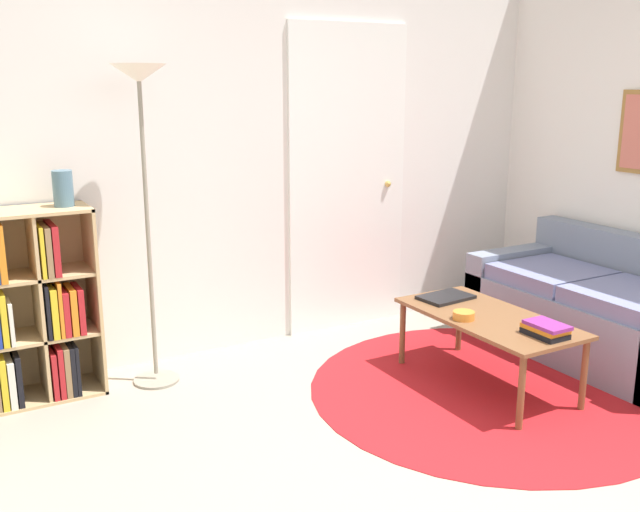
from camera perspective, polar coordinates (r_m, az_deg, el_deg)
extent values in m
cube|color=silver|center=(4.63, -5.04, 8.62)|extent=(7.34, 0.05, 2.60)
cube|color=white|center=(4.94, 2.26, 6.04)|extent=(0.91, 0.02, 2.09)
sphere|color=tan|center=(5.11, 5.46, 5.76)|extent=(0.04, 0.04, 0.04)
cylinder|color=#B2191E|center=(4.26, 13.57, -10.31)|extent=(2.08, 2.08, 0.01)
cube|color=tan|center=(4.23, -17.66, -3.15)|extent=(0.02, 0.34, 1.06)
cube|color=tan|center=(4.34, -22.92, -10.47)|extent=(0.90, 0.34, 0.02)
cube|color=tan|center=(4.32, -23.84, -3.33)|extent=(0.90, 0.02, 1.06)
cube|color=tan|center=(4.18, -21.63, -3.66)|extent=(0.02, 0.32, 1.02)
cube|color=tan|center=(4.22, -23.37, -6.12)|extent=(0.86, 0.32, 0.02)
cube|color=tan|center=(4.12, -23.81, -1.65)|extent=(0.86, 0.32, 0.02)
cube|color=gold|center=(4.23, -24.08, -9.04)|extent=(0.03, 0.22, 0.28)
cube|color=silver|center=(4.23, -23.53, -9.13)|extent=(0.03, 0.21, 0.26)
cube|color=black|center=(4.25, -23.07, -8.82)|extent=(0.03, 0.25, 0.28)
cube|color=#B21E23|center=(4.26, -20.63, -8.70)|extent=(0.03, 0.22, 0.26)
cube|color=#B21E23|center=(4.26, -20.19, -8.46)|extent=(0.03, 0.23, 0.29)
cube|color=olive|center=(4.27, -19.76, -8.42)|extent=(0.03, 0.23, 0.28)
cube|color=black|center=(4.28, -19.38, -8.34)|extent=(0.02, 0.25, 0.28)
cube|color=black|center=(4.29, -19.08, -8.25)|extent=(0.02, 0.26, 0.28)
cube|color=gold|center=(4.11, -24.06, -4.52)|extent=(0.03, 0.20, 0.28)
cube|color=silver|center=(4.12, -23.58, -4.79)|extent=(0.02, 0.20, 0.23)
cube|color=black|center=(4.12, -21.08, -4.04)|extent=(0.02, 0.19, 0.30)
cube|color=gold|center=(4.16, -20.70, -4.02)|extent=(0.03, 0.25, 0.27)
cube|color=orange|center=(4.13, -20.20, -3.88)|extent=(0.02, 0.19, 0.30)
cube|color=#B21E23|center=(4.15, -19.82, -4.17)|extent=(0.03, 0.21, 0.25)
cube|color=orange|center=(4.16, -19.28, -4.04)|extent=(0.03, 0.21, 0.26)
cube|color=#B21E23|center=(4.16, -18.76, -3.98)|extent=(0.03, 0.21, 0.25)
cube|color=orange|center=(4.02, -24.23, 0.31)|extent=(0.03, 0.20, 0.30)
cube|color=gold|center=(4.07, -21.54, 0.49)|extent=(0.02, 0.25, 0.27)
cube|color=olive|center=(4.07, -21.09, 0.49)|extent=(0.03, 0.24, 0.27)
cube|color=#B21E23|center=(4.09, -20.60, 0.61)|extent=(0.03, 0.27, 0.27)
cylinder|color=gray|center=(4.36, -12.94, -9.62)|extent=(0.27, 0.27, 0.01)
cylinder|color=gray|center=(4.09, -13.61, 1.98)|extent=(0.02, 0.02, 1.71)
cone|color=white|center=(4.01, -14.31, 13.99)|extent=(0.30, 0.30, 0.10)
cube|color=gray|center=(4.90, 21.10, -5.04)|extent=(0.82, 1.56, 0.42)
cube|color=gray|center=(5.11, 23.64, -2.60)|extent=(0.16, 1.56, 0.75)
cube|color=gray|center=(5.32, 15.39, -2.34)|extent=(0.82, 0.16, 0.56)
cube|color=slate|center=(4.59, 23.71, -3.16)|extent=(0.62, 0.60, 0.10)
cube|color=slate|center=(4.96, 18.03, -1.43)|extent=(0.62, 0.60, 0.10)
cube|color=brown|center=(4.17, 13.31, -4.80)|extent=(0.53, 1.08, 0.02)
cylinder|color=brown|center=(3.76, 15.80, -10.49)|extent=(0.04, 0.04, 0.40)
cylinder|color=brown|center=(4.46, 6.61, -6.14)|extent=(0.04, 0.04, 0.40)
cylinder|color=brown|center=(4.08, 20.36, -8.90)|extent=(0.04, 0.04, 0.40)
cylinder|color=brown|center=(4.73, 11.08, -5.13)|extent=(0.04, 0.04, 0.40)
cube|color=black|center=(4.42, 10.03, -3.26)|extent=(0.34, 0.24, 0.02)
cylinder|color=orange|center=(4.06, 11.42, -4.68)|extent=(0.12, 0.12, 0.05)
cube|color=black|center=(3.91, 17.55, -5.92)|extent=(0.15, 0.22, 0.03)
cube|color=orange|center=(3.91, 17.58, -5.52)|extent=(0.15, 0.22, 0.03)
cube|color=#7F287A|center=(3.90, 17.73, -5.28)|extent=(0.15, 0.22, 0.02)
cylinder|color=slate|center=(4.08, -19.87, 5.10)|extent=(0.11, 0.11, 0.19)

